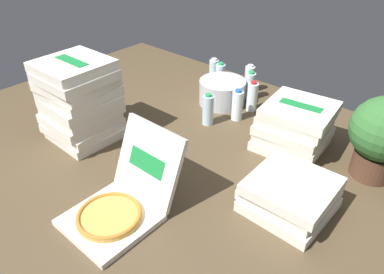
# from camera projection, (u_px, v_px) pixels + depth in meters

# --- Properties ---
(ground_plane) EXTENTS (3.20, 2.40, 0.02)m
(ground_plane) POSITION_uv_depth(u_px,v_px,m) (177.00, 167.00, 1.94)
(ground_plane) COLOR #4C3D28
(open_pizza_box) EXTENTS (0.35, 0.50, 0.36)m
(open_pizza_box) POSITION_uv_depth(u_px,v_px,m) (122.00, 200.00, 1.60)
(open_pizza_box) COLOR silver
(open_pizza_box) RESTS_ON ground_plane
(pizza_stack_right_far) EXTENTS (0.40, 0.40, 0.26)m
(pizza_stack_right_far) POSITION_uv_depth(u_px,v_px,m) (295.00, 126.00, 2.02)
(pizza_stack_right_far) COLOR silver
(pizza_stack_right_far) RESTS_ON ground_plane
(pizza_stack_left_mid) EXTENTS (0.37, 0.37, 0.16)m
(pizza_stack_left_mid) POSITION_uv_depth(u_px,v_px,m) (290.00, 194.00, 1.63)
(pizza_stack_left_mid) COLOR silver
(pizza_stack_left_mid) RESTS_ON ground_plane
(pizza_stack_left_far) EXTENTS (0.38, 0.39, 0.47)m
(pizza_stack_left_far) POSITION_uv_depth(u_px,v_px,m) (80.00, 101.00, 2.04)
(pizza_stack_left_far) COLOR silver
(pizza_stack_left_far) RESTS_ON ground_plane
(ice_bucket) EXTENTS (0.31, 0.31, 0.16)m
(ice_bucket) POSITION_uv_depth(u_px,v_px,m) (222.00, 92.00, 2.48)
(ice_bucket) COLOR #B7BABF
(ice_bucket) RESTS_ON ground_plane
(water_bottle_0) EXTENTS (0.07, 0.07, 0.20)m
(water_bottle_0) POSITION_uv_depth(u_px,v_px,m) (214.00, 72.00, 2.72)
(water_bottle_0) COLOR silver
(water_bottle_0) RESTS_ON ground_plane
(water_bottle_1) EXTENTS (0.07, 0.07, 0.20)m
(water_bottle_1) POSITION_uv_depth(u_px,v_px,m) (237.00, 105.00, 2.29)
(water_bottle_1) COLOR white
(water_bottle_1) RESTS_ON ground_plane
(water_bottle_2) EXTENTS (0.07, 0.07, 0.20)m
(water_bottle_2) POSITION_uv_depth(u_px,v_px,m) (220.00, 77.00, 2.65)
(water_bottle_2) COLOR silver
(water_bottle_2) RESTS_ON ground_plane
(water_bottle_3) EXTENTS (0.07, 0.07, 0.20)m
(water_bottle_3) POSITION_uv_depth(u_px,v_px,m) (252.00, 97.00, 2.39)
(water_bottle_3) COLOR white
(water_bottle_3) RESTS_ON ground_plane
(water_bottle_4) EXTENTS (0.07, 0.07, 0.20)m
(water_bottle_4) POSITION_uv_depth(u_px,v_px,m) (249.00, 79.00, 2.62)
(water_bottle_4) COLOR white
(water_bottle_4) RESTS_ON ground_plane
(water_bottle_5) EXTENTS (0.07, 0.07, 0.20)m
(water_bottle_5) POSITION_uv_depth(u_px,v_px,m) (208.00, 110.00, 2.24)
(water_bottle_5) COLOR silver
(water_bottle_5) RESTS_ON ground_plane
(water_bottle_6) EXTENTS (0.07, 0.07, 0.20)m
(water_bottle_6) POSITION_uv_depth(u_px,v_px,m) (250.00, 86.00, 2.52)
(water_bottle_6) COLOR silver
(water_bottle_6) RESTS_ON ground_plane
(potted_plant) EXTENTS (0.32, 0.32, 0.43)m
(potted_plant) POSITION_uv_depth(u_px,v_px,m) (383.00, 135.00, 1.74)
(potted_plant) COLOR #513323
(potted_plant) RESTS_ON ground_plane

